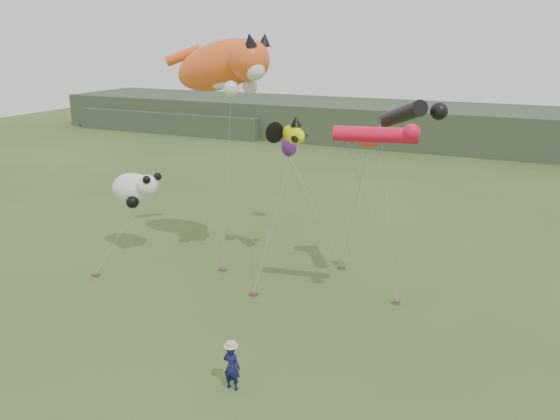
{
  "coord_description": "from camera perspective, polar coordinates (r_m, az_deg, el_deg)",
  "views": [
    {
      "loc": [
        9.51,
        -15.23,
        10.86
      ],
      "look_at": [
        1.28,
        3.0,
        4.58
      ],
      "focal_mm": 35.0,
      "sensor_mm": 36.0,
      "label": 1
    }
  ],
  "objects": [
    {
      "name": "misc_kites",
      "position": [
        27.41,
        5.07,
        7.04
      ],
      "size": [
        7.16,
        5.9,
        2.72
      ],
      "color": "red",
      "rests_on": "ground"
    },
    {
      "name": "fish_kite",
      "position": [
        25.65,
        0.53,
        8.08
      ],
      "size": [
        2.81,
        1.85,
        1.34
      ],
      "color": "#EDF405",
      "rests_on": "ground"
    },
    {
      "name": "festival_attendant",
      "position": [
        18.29,
        -5.07,
        -16.02
      ],
      "size": [
        0.59,
        0.39,
        1.59
      ],
      "primitive_type": "imported",
      "rotation": [
        0.0,
        0.0,
        3.16
      ],
      "color": "#121544",
      "rests_on": "ground"
    },
    {
      "name": "cat_kite",
      "position": [
        25.7,
        -5.56,
        14.84
      ],
      "size": [
        6.35,
        3.39,
        3.34
      ],
      "color": "#F6581B",
      "rests_on": "ground"
    },
    {
      "name": "ground",
      "position": [
        20.98,
        -6.78,
        -13.87
      ],
      "size": [
        120.0,
        120.0,
        0.0
      ],
      "primitive_type": "plane",
      "color": "#385123",
      "rests_on": "ground"
    },
    {
      "name": "sandbag_anchors",
      "position": [
        25.7,
        -2.14,
        -7.39
      ],
      "size": [
        14.06,
        5.94,
        0.15
      ],
      "color": "brown",
      "rests_on": "ground"
    },
    {
      "name": "tube_kites",
      "position": [
        21.68,
        12.13,
        8.91
      ],
      "size": [
        3.92,
        4.6,
        1.56
      ],
      "color": "black",
      "rests_on": "ground"
    },
    {
      "name": "headland",
      "position": [
        61.88,
        12.4,
        8.72
      ],
      "size": [
        90.0,
        13.0,
        4.0
      ],
      "color": "#2D3D28",
      "rests_on": "ground"
    },
    {
      "name": "panda_kite",
      "position": [
        28.89,
        -14.84,
        2.17
      ],
      "size": [
        2.89,
        1.87,
        1.79
      ],
      "color": "white",
      "rests_on": "ground"
    }
  ]
}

